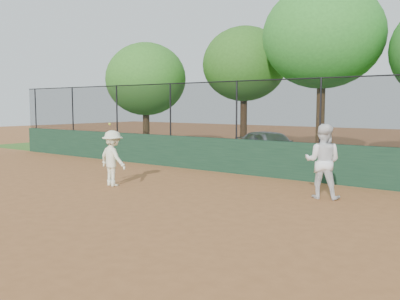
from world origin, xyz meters
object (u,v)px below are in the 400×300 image
Objects in this scene: player_main at (113,158)px; tree_0 at (146,79)px; player_second at (323,161)px; tree_1 at (244,64)px; parked_car at (270,146)px; tree_2 at (323,36)px.

player_main is 0.33× the size of tree_0.
player_second is 0.30× the size of tree_1.
parked_car is 0.70× the size of tree_0.
tree_0 is 0.90× the size of tree_1.
tree_1 is at bearing 24.83° from tree_0.
player_main is at bearing -51.09° from tree_0.
tree_2 is (4.59, -1.20, 0.83)m from tree_1.
player_main is 11.59m from tree_1.
player_second reaches higher than player_main.
player_second is 14.41m from tree_0.
player_second reaches higher than parked_car.
parked_car is at bearing -7.49° from tree_0.
tree_1 is at bearing 101.32° from player_main.
tree_1 reaches higher than tree_0.
tree_0 is 0.76× the size of tree_2.
tree_1 is 4.81m from tree_2.
tree_2 is (-3.16, 7.59, 4.32)m from player_second.
player_second is 0.33× the size of tree_0.
player_second is (4.46, -5.52, 0.27)m from parked_car.
tree_0 reaches higher than parked_car.
parked_car is at bearing -44.85° from tree_1.
player_main is (-5.58, -2.01, -0.13)m from player_second.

